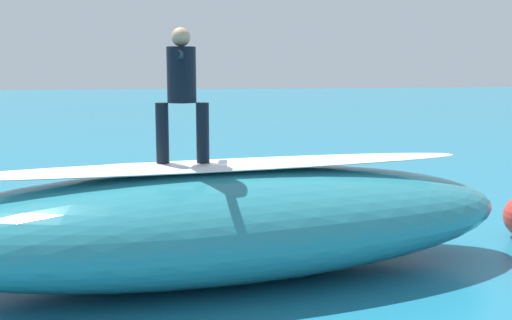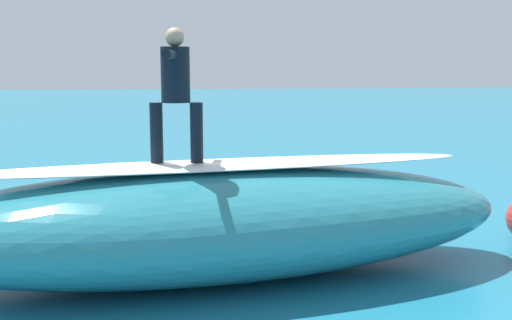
# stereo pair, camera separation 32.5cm
# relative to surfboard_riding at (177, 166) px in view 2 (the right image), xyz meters

# --- Properties ---
(ground_plane) EXTENTS (120.00, 120.00, 0.00)m
(ground_plane) POSITION_rel_surfboard_riding_xyz_m (-0.45, -2.88, -1.41)
(ground_plane) COLOR teal
(wave_crest) EXTENTS (8.01, 3.59, 1.36)m
(wave_crest) POSITION_rel_surfboard_riding_xyz_m (-0.44, -0.07, -0.73)
(wave_crest) COLOR teal
(wave_crest) RESTS_ON ground_plane
(wave_foam_lip) EXTENTS (6.63, 1.83, 0.08)m
(wave_foam_lip) POSITION_rel_surfboard_riding_xyz_m (-0.44, -0.07, -0.01)
(wave_foam_lip) COLOR white
(wave_foam_lip) RESTS_ON wave_crest
(surfboard_riding) EXTENTS (2.23, 0.70, 0.09)m
(surfboard_riding) POSITION_rel_surfboard_riding_xyz_m (0.00, 0.00, 0.00)
(surfboard_riding) COLOR silver
(surfboard_riding) RESTS_ON wave_crest
(surfer_riding) EXTENTS (0.63, 1.50, 1.59)m
(surfer_riding) POSITION_rel_surfboard_riding_xyz_m (0.00, -0.00, 0.97)
(surfer_riding) COLOR black
(surfer_riding) RESTS_ON surfboard_riding
(surfboard_paddling) EXTENTS (0.62, 2.05, 0.09)m
(surfboard_paddling) POSITION_rel_surfboard_riding_xyz_m (-2.38, -4.08, -1.36)
(surfboard_paddling) COLOR #EAE5C6
(surfboard_paddling) RESTS_ON ground_plane
(surfer_paddling) EXTENTS (0.38, 1.80, 0.32)m
(surfer_paddling) POSITION_rel_surfboard_riding_xyz_m (-2.38, -3.94, -1.18)
(surfer_paddling) COLOR black
(surfer_paddling) RESTS_ON surfboard_paddling
(foam_patch_near) EXTENTS (0.92, 0.89, 0.12)m
(foam_patch_near) POSITION_rel_surfboard_riding_xyz_m (-3.72, -2.62, -1.35)
(foam_patch_near) COLOR white
(foam_patch_near) RESTS_ON ground_plane
(foam_patch_mid) EXTENTS (1.06, 1.12, 0.17)m
(foam_patch_mid) POSITION_rel_surfboard_riding_xyz_m (-3.06, -4.49, -1.32)
(foam_patch_mid) COLOR white
(foam_patch_mid) RESTS_ON ground_plane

